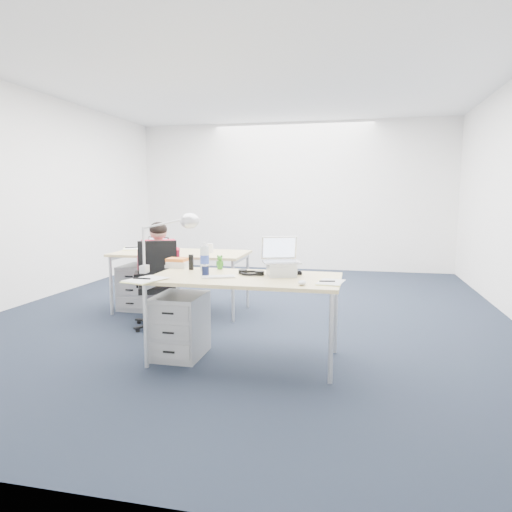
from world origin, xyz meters
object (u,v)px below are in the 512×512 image
at_px(drawer_pedestal_far, 139,287).
at_px(water_bottle, 205,256).
at_px(cordless_phone, 191,262).
at_px(dark_laptop, 154,246).
at_px(bear_figurine, 220,262).
at_px(silver_laptop, 281,257).
at_px(far_cup, 210,248).
at_px(desk_near, 245,282).
at_px(office_chair, 159,303).
at_px(sunglasses, 296,273).
at_px(desk_far, 181,256).
at_px(drawer_pedestal_near, 180,325).
at_px(can_koozie, 205,271).
at_px(seated_person, 158,273).
at_px(headphones, 251,272).
at_px(wireless_keyboard, 218,277).
at_px(computer_mouse, 302,283).
at_px(desk_lamp, 161,242).
at_px(book_stack, 177,263).

xyz_separation_m(drawer_pedestal_far, water_bottle, (1.30, -1.26, 0.58)).
xyz_separation_m(cordless_phone, dark_laptop, (-0.81, 0.95, 0.04)).
height_order(bear_figurine, dark_laptop, dark_laptop).
relative_size(silver_laptop, far_cup, 2.97).
bearing_deg(drawer_pedestal_far, cordless_phone, -47.06).
height_order(desk_near, drawer_pedestal_far, desk_near).
height_order(office_chair, bear_figurine, office_chair).
bearing_deg(far_cup, sunglasses, -47.31).
height_order(desk_far, sunglasses, sunglasses).
xyz_separation_m(drawer_pedestal_near, can_koozie, (0.25, -0.04, 0.50)).
bearing_deg(seated_person, headphones, -62.60).
relative_size(desk_near, drawer_pedestal_near, 2.91).
bearing_deg(wireless_keyboard, headphones, 18.21).
xyz_separation_m(headphones, far_cup, (-0.83, 1.39, 0.04)).
distance_m(silver_laptop, can_koozie, 0.66).
xyz_separation_m(silver_laptop, headphones, (-0.27, 0.01, -0.14)).
xyz_separation_m(computer_mouse, dark_laptop, (-1.90, 1.45, 0.09)).
xyz_separation_m(water_bottle, dark_laptop, (-0.94, 0.95, -0.02)).
relative_size(wireless_keyboard, desk_lamp, 0.49).
bearing_deg(seated_person, silver_laptop, -58.14).
relative_size(wireless_keyboard, book_stack, 1.39).
relative_size(office_chair, drawer_pedestal_near, 1.73).
distance_m(office_chair, silver_laptop, 1.70).
bearing_deg(desk_lamp, wireless_keyboard, -21.88).
bearing_deg(desk_far, office_chair, -87.99).
height_order(desk_near, seated_person, seated_person).
relative_size(drawer_pedestal_far, far_cup, 4.99).
height_order(desk_far, desk_lamp, desk_lamp).
distance_m(can_koozie, desk_lamp, 0.48).
bearing_deg(dark_laptop, desk_near, -26.26).
xyz_separation_m(book_stack, far_cup, (-0.05, 1.15, 0.01)).
height_order(office_chair, headphones, office_chair).
xyz_separation_m(drawer_pedestal_far, can_koozie, (1.41, -1.56, 0.50)).
relative_size(cordless_phone, far_cup, 1.29).
distance_m(book_stack, far_cup, 1.15).
bearing_deg(desk_far, computer_mouse, -45.90).
distance_m(desk_far, drawer_pedestal_far, 0.71).
height_order(desk_lamp, far_cup, desk_lamp).
bearing_deg(desk_near, office_chair, 146.26).
relative_size(drawer_pedestal_far, headphones, 2.26).
xyz_separation_m(desk_far, drawer_pedestal_far, (-0.58, 0.02, -0.41)).
bearing_deg(computer_mouse, office_chair, 149.30).
xyz_separation_m(office_chair, headphones, (1.17, -0.64, 0.48)).
bearing_deg(far_cup, headphones, -59.05).
bearing_deg(drawer_pedestal_near, bear_figurine, 53.57).
bearing_deg(desk_lamp, drawer_pedestal_far, 109.84).
relative_size(desk_far, office_chair, 1.68).
bearing_deg(wireless_keyboard, book_stack, 118.95).
bearing_deg(can_koozie, desk_near, 9.89).
bearing_deg(headphones, drawer_pedestal_near, -153.98).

